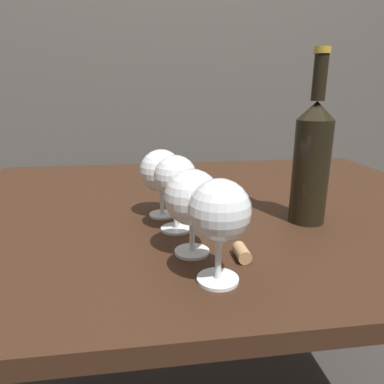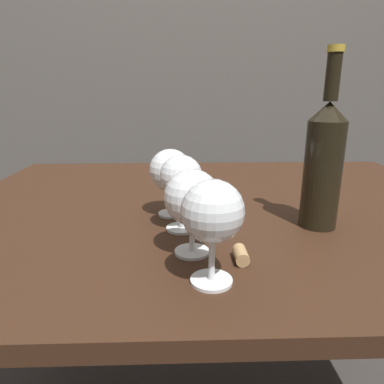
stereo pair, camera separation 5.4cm
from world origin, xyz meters
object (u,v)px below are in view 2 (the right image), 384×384
object	(u,v)px
wine_glass_amber	(213,213)
wine_bottle	(323,162)
wine_glass_white	(192,198)
wine_glass_port	(181,178)
wine_glass_cabernet	(170,171)
cork	(239,255)

from	to	relation	value
wine_glass_amber	wine_bottle	world-z (taller)	wine_bottle
wine_glass_white	wine_glass_port	size ratio (longest dim) A/B	0.97
wine_glass_white	wine_glass_cabernet	bearing A→B (deg)	101.95
wine_glass_white	wine_bottle	bearing A→B (deg)	24.08
wine_glass_port	cork	world-z (taller)	wine_glass_port
wine_glass_white	wine_glass_cabernet	distance (m)	0.19
wine_bottle	wine_glass_cabernet	bearing A→B (deg)	166.23
wine_glass_cabernet	wine_bottle	world-z (taller)	wine_bottle
wine_glass_amber	wine_glass_white	distance (m)	0.10
wine_glass_white	wine_bottle	distance (m)	0.28
wine_glass_amber	wine_glass_cabernet	xyz separation A→B (m)	(-0.06, 0.28, -0.01)
wine_glass_cabernet	cork	xyz separation A→B (m)	(0.11, -0.22, -0.09)
wine_glass_port	wine_glass_cabernet	xyz separation A→B (m)	(-0.02, 0.08, -0.01)
wine_bottle	cork	xyz separation A→B (m)	(-0.18, -0.15, -0.12)
wine_glass_port	wine_bottle	size ratio (longest dim) A/B	0.44
wine_glass_cabernet	cork	world-z (taller)	wine_glass_cabernet
wine_glass_amber	wine_glass_white	xyz separation A→B (m)	(-0.02, 0.09, -0.01)
cork	wine_glass_port	bearing A→B (deg)	123.94
wine_glass_amber	wine_glass_cabernet	size ratio (longest dim) A/B	1.03
wine_glass_cabernet	cork	distance (m)	0.26
wine_glass_cabernet	wine_bottle	size ratio (longest dim) A/B	0.43
wine_glass_port	wine_glass_amber	bearing A→B (deg)	-77.94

